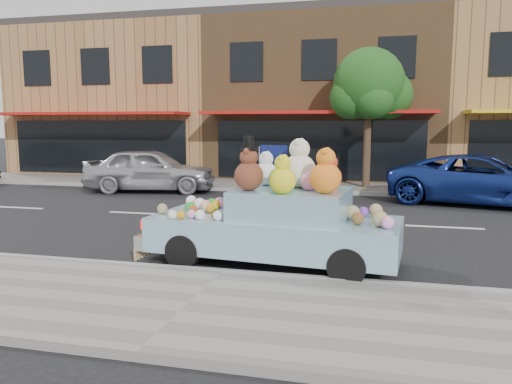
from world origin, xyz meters
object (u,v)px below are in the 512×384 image
(street_tree, at_px, (370,90))
(art_car, at_px, (277,220))
(car_blue, at_px, (482,180))
(car_silver, at_px, (150,170))

(street_tree, xyz_separation_m, art_car, (-1.32, -10.61, -2.89))
(car_blue, distance_m, art_car, 9.27)
(street_tree, relative_size, car_blue, 0.95)
(car_blue, height_order, art_car, art_car)
(art_car, bearing_deg, street_tree, 88.24)
(street_tree, distance_m, art_car, 11.07)
(car_silver, height_order, art_car, art_car)
(street_tree, xyz_separation_m, car_silver, (-7.68, -2.34, -2.89))
(art_car, bearing_deg, car_blue, 64.09)
(street_tree, bearing_deg, car_blue, -37.49)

